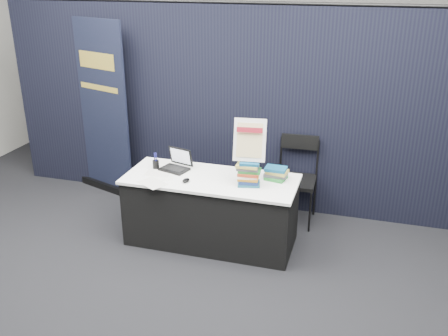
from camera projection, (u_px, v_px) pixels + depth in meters
The scene contains 15 objects.
floor at pixel (194, 268), 4.97m from camera, with size 8.00×8.00×0.00m, color black.
wall_back at pixel (278, 37), 7.86m from camera, with size 8.00×0.02×3.50m, color #A5A49C.
drape_partition at pixel (238, 110), 5.94m from camera, with size 6.00×0.08×2.40m, color black.
display_table at pixel (211, 210), 5.32m from camera, with size 1.80×0.75×0.75m.
laptop at pixel (176, 164), 5.38m from camera, with size 0.33×0.30×0.22m.
mouse at pixel (186, 180), 5.07m from camera, with size 0.07×0.11×0.03m, color black.
brochure_left at pixel (161, 177), 5.19m from camera, with size 0.26×0.18×0.00m, color white.
brochure_mid at pixel (153, 183), 5.04m from camera, with size 0.28×0.20×0.00m, color silver.
brochure_right at pixel (158, 173), 5.29m from camera, with size 0.27×0.19×0.00m, color silver.
pen_cup at pixel (156, 164), 5.40m from camera, with size 0.07×0.07×0.09m, color black.
book_stack_tall at pixel (248, 173), 4.96m from camera, with size 0.23×0.19×0.26m.
book_stack_short at pixel (276, 173), 5.12m from camera, with size 0.24×0.19×0.13m.
info_sign at pixel (250, 141), 4.86m from camera, with size 0.33×0.17×0.43m.
pullup_banner at pixel (103, 119), 6.35m from camera, with size 0.93×0.40×2.23m.
stacking_chair at pixel (296, 176), 5.73m from camera, with size 0.46×0.47×0.99m.
Camera 1 is at (1.49, -3.97, 2.79)m, focal length 40.00 mm.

